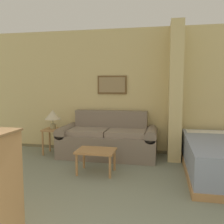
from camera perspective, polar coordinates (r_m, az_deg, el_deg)
wall_back at (r=5.35m, az=3.29°, el=4.70°), size 6.64×0.16×2.60m
wall_partition_pillar at (r=4.94m, az=14.27°, el=4.45°), size 0.24×0.60×2.60m
couch at (r=5.05m, az=-0.90°, el=-6.42°), size 1.94×0.84×0.90m
coffee_table at (r=4.12m, az=-3.65°, el=-9.33°), size 0.62×0.45×0.39m
side_table at (r=5.34m, az=-13.29°, el=-4.86°), size 0.38×0.38×0.53m
table_lamp at (r=5.28m, az=-13.39°, el=-0.78°), size 0.33×0.33×0.39m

